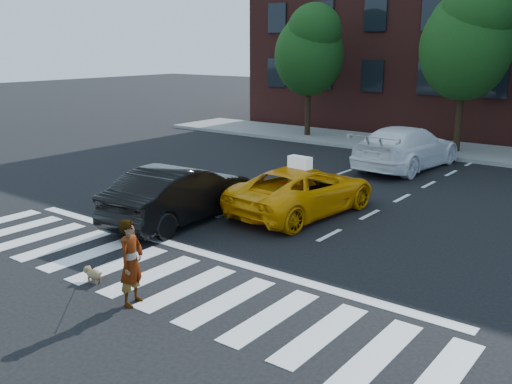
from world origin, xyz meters
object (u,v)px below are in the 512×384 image
tree_mid (467,37)px  white_suv (407,147)px  tree_left (310,47)px  dog (93,273)px  taxi (303,190)px  black_sedan (180,194)px  woman (131,263)px

tree_mid → white_suv: tree_mid is taller
tree_left → dog: 19.44m
taxi → dog: bearing=89.1°
black_sedan → white_suv: bearing=-106.1°
tree_mid → dog: (-1.23, -17.90, -4.68)m
tree_left → white_suv: size_ratio=1.18×
tree_mid → woman: (0.18, -18.07, -4.06)m
taxi → woman: (0.67, -6.71, 0.14)m
tree_left → black_sedan: tree_left is taller
white_suv → tree_mid: bearing=-95.1°
black_sedan → woman: size_ratio=2.86×
tree_left → black_sedan: bearing=-71.0°
tree_mid → taxi: (-0.50, -11.36, -4.19)m
taxi → woman: size_ratio=2.97×
taxi → dog: 6.59m
taxi → black_sedan: black_sedan is taller
tree_mid → woman: tree_mid is taller
woman → dog: (-1.40, 0.17, -0.62)m
tree_mid → dog: 18.54m
woman → tree_mid: bearing=-14.6°
woman → dog: 1.54m
tree_left → tree_mid: bearing=-0.0°
tree_left → tree_mid: size_ratio=0.92×
woman → black_sedan: bearing=19.7°
tree_left → white_suv: 8.74m
white_suv → woman: size_ratio=3.46×
tree_left → woman: size_ratio=4.08×
tree_left → dog: size_ratio=12.31×
black_sedan → white_suv: white_suv is taller
tree_left → woman: (7.68, -18.07, -3.64)m
tree_mid → woman: bearing=-89.4°
black_sedan → tree_mid: bearing=-105.3°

